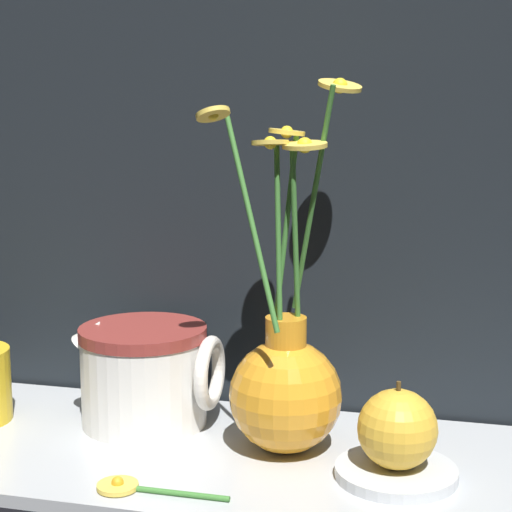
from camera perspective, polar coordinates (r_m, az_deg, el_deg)
ground_plane at (r=0.84m, az=-0.71°, el=-13.77°), size 6.00×6.00×0.00m
shelf at (r=0.83m, az=-0.71°, el=-13.40°), size 0.73×0.27×0.01m
vase_with_flowers at (r=0.82m, az=2.00°, el=-8.51°), size 0.14×0.15×0.35m
ceramic_pitcher at (r=0.89m, az=-7.39°, el=-7.56°), size 0.16×0.13×0.11m
saucer_plate at (r=0.79m, az=9.32°, el=-14.04°), size 0.11×0.11×0.01m
orange_fruit at (r=0.77m, az=9.41°, el=-11.31°), size 0.07×0.07×0.08m
loose_daisy at (r=0.76m, az=-8.21°, el=-15.02°), size 0.12×0.04×0.01m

